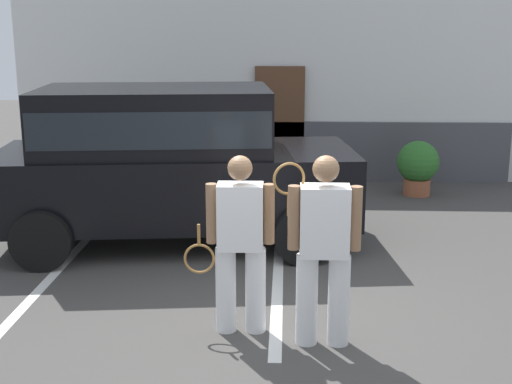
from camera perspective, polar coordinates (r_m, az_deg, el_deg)
ground_plane at (r=6.75m, az=1.82°, el=-11.16°), size 40.00×40.00×0.00m
parking_stripe_0 at (r=8.57m, az=-15.99°, el=-6.18°), size 0.12×4.40×0.01m
parking_stripe_1 at (r=8.13m, az=1.83°, el=-6.70°), size 0.12×4.40×0.01m
house_frontage at (r=12.83m, az=2.28°, el=8.21°), size 9.81×0.40×3.44m
parked_suv at (r=9.05m, az=-7.30°, el=2.81°), size 4.78×2.57×2.05m
tennis_player_man at (r=6.39m, az=-1.34°, el=-4.19°), size 0.89×0.27×1.69m
tennis_player_woman at (r=6.15m, az=5.58°, el=-4.61°), size 0.78×0.27×1.74m
potted_plant_by_porch at (r=12.00m, az=13.18°, el=2.16°), size 0.70×0.70×0.93m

